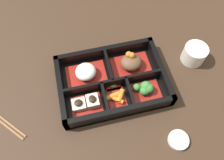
% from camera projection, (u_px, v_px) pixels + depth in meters
% --- Properties ---
extents(ground_plane, '(3.00, 3.00, 0.00)m').
position_uv_depth(ground_plane, '(112.00, 84.00, 0.65)').
color(ground_plane, '#382619').
extents(bento_base, '(0.31, 0.22, 0.01)m').
position_uv_depth(bento_base, '(112.00, 83.00, 0.65)').
color(bento_base, black).
rests_on(bento_base, ground_plane).
extents(bento_rim, '(0.31, 0.22, 0.05)m').
position_uv_depth(bento_rim, '(112.00, 81.00, 0.63)').
color(bento_rim, black).
rests_on(bento_rim, ground_plane).
extents(bowl_rice, '(0.12, 0.08, 0.04)m').
position_uv_depth(bowl_rice, '(86.00, 73.00, 0.64)').
color(bowl_rice, maroon).
rests_on(bowl_rice, bento_base).
extents(bowl_stew, '(0.12, 0.08, 0.06)m').
position_uv_depth(bowl_stew, '(131.00, 63.00, 0.65)').
color(bowl_stew, maroon).
rests_on(bowl_stew, bento_base).
extents(bowl_tofu, '(0.08, 0.06, 0.03)m').
position_uv_depth(bowl_tofu, '(86.00, 103.00, 0.60)').
color(bowl_tofu, maroon).
rests_on(bowl_tofu, bento_base).
extents(bowl_carrots, '(0.06, 0.06, 0.02)m').
position_uv_depth(bowl_carrots, '(117.00, 97.00, 0.61)').
color(bowl_carrots, maroon).
rests_on(bowl_carrots, bento_base).
extents(bowl_greens, '(0.08, 0.06, 0.04)m').
position_uv_depth(bowl_greens, '(145.00, 89.00, 0.62)').
color(bowl_greens, maroon).
rests_on(bowl_greens, bento_base).
extents(bowl_pickles, '(0.04, 0.04, 0.01)m').
position_uv_depth(bowl_pickles, '(113.00, 85.00, 0.64)').
color(bowl_pickles, maroon).
rests_on(bowl_pickles, bento_base).
extents(tea_cup, '(0.07, 0.07, 0.05)m').
position_uv_depth(tea_cup, '(194.00, 54.00, 0.67)').
color(tea_cup, beige).
rests_on(tea_cup, ground_plane).
extents(sauce_dish, '(0.05, 0.05, 0.01)m').
position_uv_depth(sauce_dish, '(178.00, 140.00, 0.57)').
color(sauce_dish, beige).
rests_on(sauce_dish, ground_plane).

